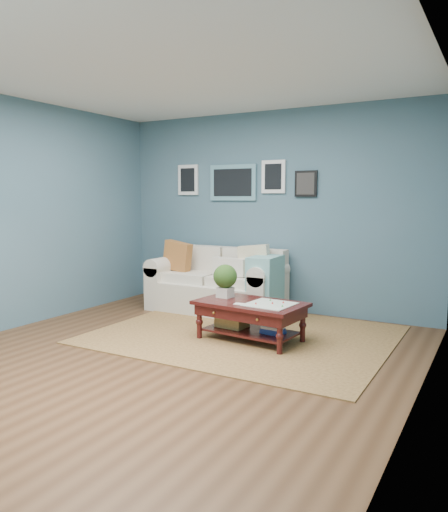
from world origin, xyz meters
The scene contains 4 objects.
room_shell centered at (-0.01, 0.06, 1.36)m, with size 5.00×5.02×2.70m.
area_rug centered at (0.28, 1.13, 0.01)m, with size 3.17×2.54×0.01m, color brown.
loveseat centered at (-0.51, 2.02, 0.39)m, with size 1.86×0.84×0.95m.
coffee_table centered at (0.38, 0.97, 0.36)m, with size 1.20×0.77×0.80m.
Camera 1 is at (2.76, -3.76, 1.54)m, focal length 35.00 mm.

